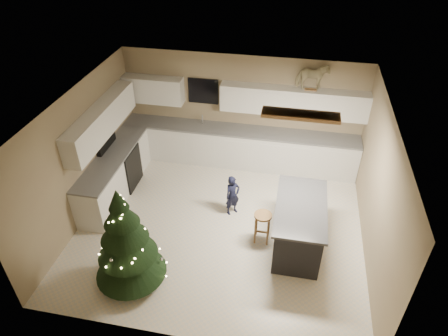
{
  "coord_description": "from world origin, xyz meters",
  "views": [
    {
      "loc": [
        1.19,
        -5.71,
        5.57
      ],
      "look_at": [
        0.0,
        0.35,
        1.15
      ],
      "focal_mm": 32.0,
      "sensor_mm": 36.0,
      "label": 1
    }
  ],
  "objects_px": {
    "christmas_tree": "(127,246)",
    "toddler": "(233,195)",
    "rocking_horse": "(312,77)",
    "island": "(299,225)",
    "bar_stool": "(263,221)"
  },
  "relations": [
    {
      "from": "christmas_tree",
      "to": "toddler",
      "type": "bearing_deg",
      "value": 55.51
    },
    {
      "from": "christmas_tree",
      "to": "toddler",
      "type": "xyz_separation_m",
      "value": [
        1.38,
        2.01,
        -0.36
      ]
    },
    {
      "from": "island",
      "to": "toddler",
      "type": "xyz_separation_m",
      "value": [
        -1.34,
        0.65,
        -0.03
      ]
    },
    {
      "from": "christmas_tree",
      "to": "rocking_horse",
      "type": "bearing_deg",
      "value": 55.43
    },
    {
      "from": "rocking_horse",
      "to": "bar_stool",
      "type": "bearing_deg",
      "value": 155.72
    },
    {
      "from": "island",
      "to": "bar_stool",
      "type": "distance_m",
      "value": 0.66
    },
    {
      "from": "christmas_tree",
      "to": "rocking_horse",
      "type": "height_order",
      "value": "rocking_horse"
    },
    {
      "from": "christmas_tree",
      "to": "toddler",
      "type": "distance_m",
      "value": 2.47
    },
    {
      "from": "bar_stool",
      "to": "toddler",
      "type": "xyz_separation_m",
      "value": [
        -0.68,
        0.66,
        -0.03
      ]
    },
    {
      "from": "christmas_tree",
      "to": "toddler",
      "type": "height_order",
      "value": "christmas_tree"
    },
    {
      "from": "island",
      "to": "rocking_horse",
      "type": "distance_m",
      "value": 3.14
    },
    {
      "from": "rocking_horse",
      "to": "toddler",
      "type": "bearing_deg",
      "value": 135.0
    },
    {
      "from": "bar_stool",
      "to": "rocking_horse",
      "type": "height_order",
      "value": "rocking_horse"
    },
    {
      "from": "bar_stool",
      "to": "christmas_tree",
      "type": "relative_size",
      "value": 0.32
    },
    {
      "from": "bar_stool",
      "to": "toddler",
      "type": "bearing_deg",
      "value": 136.04
    }
  ]
}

